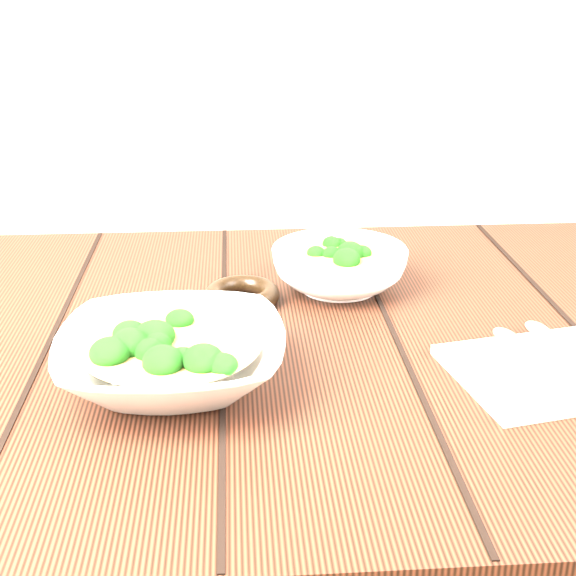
% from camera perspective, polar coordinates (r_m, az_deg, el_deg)
% --- Properties ---
extents(table, '(1.20, 0.80, 0.75)m').
position_cam_1_polar(table, '(1.00, -3.23, -9.59)').
color(table, '#381A10').
rests_on(table, ground).
extents(soup_bowl_front, '(0.23, 0.23, 0.07)m').
position_cam_1_polar(soup_bowl_front, '(0.83, -8.26, -4.77)').
color(soup_bowl_front, silver).
rests_on(soup_bowl_front, table).
extents(soup_bowl_back, '(0.22, 0.22, 0.06)m').
position_cam_1_polar(soup_bowl_back, '(1.06, 3.66, 1.49)').
color(soup_bowl_back, silver).
rests_on(soup_bowl_back, table).
extents(trivet, '(0.13, 0.13, 0.02)m').
position_cam_1_polar(trivet, '(1.03, -3.27, -0.46)').
color(trivet, black).
rests_on(trivet, table).
extents(napkin, '(0.23, 0.20, 0.01)m').
position_cam_1_polar(napkin, '(0.89, 18.09, -5.65)').
color(napkin, '#BCB79C').
rests_on(napkin, table).
extents(spoon_left, '(0.03, 0.16, 0.01)m').
position_cam_1_polar(spoon_left, '(0.91, 16.12, -4.15)').
color(spoon_left, '#9E9A8C').
rests_on(spoon_left, napkin).
extents(spoon_right, '(0.03, 0.16, 0.01)m').
position_cam_1_polar(spoon_right, '(0.94, 18.20, -3.62)').
color(spoon_right, '#9E9A8C').
rests_on(spoon_right, napkin).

